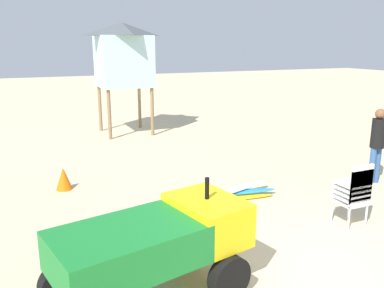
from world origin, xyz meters
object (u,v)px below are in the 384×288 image
Objects in this scene: traffic_cone_near at (64,178)px; stacked_plastic_chairs at (355,190)px; utility_cart at (156,243)px; surfboard_pile at (223,195)px; lifeguard_near_center at (377,141)px; lifeguard_tower at (123,55)px.

stacked_plastic_chairs is at bearing -42.51° from traffic_cone_near.
traffic_cone_near is at bearing 137.49° from stacked_plastic_chairs.
utility_cart is 1.05× the size of surfboard_pile.
lifeguard_near_center is 9.02m from lifeguard_tower.
utility_cart is at bearing -82.93° from traffic_cone_near.
stacked_plastic_chairs is 2.82m from lifeguard_near_center.
stacked_plastic_chairs is 6.18m from traffic_cone_near.
utility_cart is 4.80m from traffic_cone_near.
surfboard_pile is at bearing -89.28° from lifeguard_tower.
lifeguard_near_center is 0.45× the size of lifeguard_tower.
utility_cart is 4.00m from stacked_plastic_chairs.
stacked_plastic_chairs is 2.30× the size of traffic_cone_near.
lifeguard_tower is (-3.93, 7.91, 1.83)m from lifeguard_near_center.
utility_cart reaches higher than stacked_plastic_chairs.
surfboard_pile is 3.97m from lifeguard_near_center.
lifeguard_tower is (2.32, 10.08, 2.09)m from utility_cart.
lifeguard_near_center is 3.44× the size of traffic_cone_near.
lifeguard_tower reaches higher than surfboard_pile.
lifeguard_tower reaches higher than lifeguard_near_center.
surfboard_pile is at bearing -34.61° from traffic_cone_near.
surfboard_pile is at bearing 126.36° from stacked_plastic_chairs.
surfboard_pile is 0.66× the size of lifeguard_tower.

